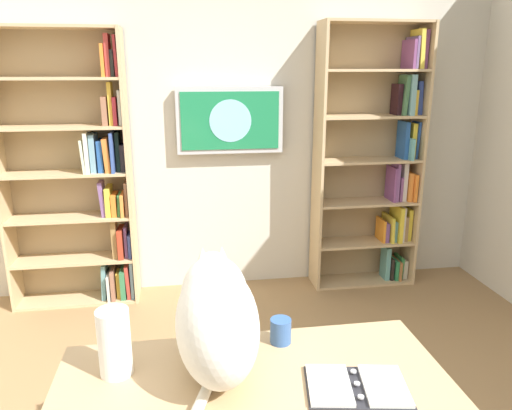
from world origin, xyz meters
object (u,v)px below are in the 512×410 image
(bookshelf_right, at_px, (83,179))
(coffee_mug, at_px, (281,331))
(bookshelf_left, at_px, (378,162))
(cat, at_px, (216,314))
(wall_mounted_tv, at_px, (230,120))
(open_binder, at_px, (357,386))
(paper_towel_roll, at_px, (114,342))

(bookshelf_right, distance_m, coffee_mug, 2.38)
(bookshelf_left, relative_size, coffee_mug, 22.22)
(cat, bearing_deg, wall_mounted_tv, -97.08)
(bookshelf_right, relative_size, open_binder, 5.70)
(bookshelf_left, distance_m, open_binder, 2.65)
(cat, height_order, coffee_mug, cat)
(bookshelf_left, bearing_deg, bookshelf_right, -0.01)
(wall_mounted_tv, bearing_deg, bookshelf_left, 176.14)
(wall_mounted_tv, xyz_separation_m, cat, (0.29, 2.30, -0.42))
(bookshelf_right, relative_size, cat, 3.15)
(bookshelf_left, height_order, bookshelf_right, bookshelf_left)
(wall_mounted_tv, distance_m, cat, 2.36)
(bookshelf_left, bearing_deg, paper_towel_roll, 50.23)
(bookshelf_left, height_order, paper_towel_roll, bookshelf_left)
(coffee_mug, bearing_deg, paper_towel_roll, 10.08)
(bookshelf_left, bearing_deg, open_binder, 66.37)
(bookshelf_left, relative_size, cat, 3.25)
(bookshelf_right, distance_m, open_binder, 2.74)
(bookshelf_left, relative_size, paper_towel_roll, 8.98)
(bookshelf_right, xyz_separation_m, open_binder, (-1.28, 2.42, -0.19))
(coffee_mug, bearing_deg, wall_mounted_tv, -90.96)
(open_binder, distance_m, coffee_mug, 0.37)
(bookshelf_right, bearing_deg, paper_towel_roll, 102.73)
(open_binder, xyz_separation_m, paper_towel_roll, (0.78, -0.20, 0.11))
(bookshelf_left, relative_size, wall_mounted_tv, 2.56)
(wall_mounted_tv, bearing_deg, paper_towel_roll, 74.64)
(cat, bearing_deg, open_binder, 156.20)
(bookshelf_left, height_order, open_binder, bookshelf_left)
(bookshelf_left, height_order, cat, bookshelf_left)
(paper_towel_roll, distance_m, coffee_mug, 0.61)
(bookshelf_right, relative_size, paper_towel_roll, 8.71)
(wall_mounted_tv, height_order, coffee_mug, wall_mounted_tv)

